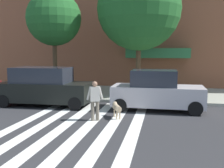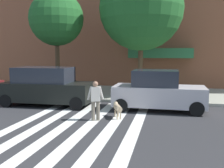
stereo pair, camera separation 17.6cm
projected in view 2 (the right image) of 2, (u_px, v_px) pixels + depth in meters
The scene contains 9 objects.
ground_plane at pixel (46, 129), 9.63m from camera, with size 160.00×160.00×0.00m, color #2B2B2D.
sidewalk_far at pixel (103, 92), 17.87m from camera, with size 80.00×6.00×0.15m, color #9B9D8D.
crosswalk_stripes at pixel (71, 130), 9.42m from camera, with size 4.95×10.43×0.01m.
parked_car_behind_first at pixel (47, 87), 13.83m from camera, with size 4.80×2.09×2.03m.
parked_car_third_in_line at pixel (158, 92), 12.61m from camera, with size 4.38×1.93×1.96m.
street_tree_nearest at pixel (56, 19), 16.51m from camera, with size 3.46×3.46×6.52m.
street_tree_middle at pixel (141, 9), 15.87m from camera, with size 5.14×5.14×7.89m.
pedestrian_dog_walker at pixel (96, 98), 10.70m from camera, with size 0.68×0.37×1.64m.
dog_on_leash at pixel (117, 108), 11.19m from camera, with size 0.54×1.03×0.65m.
Camera 2 is at (4.36, -3.11, 2.83)m, focal length 41.70 mm.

